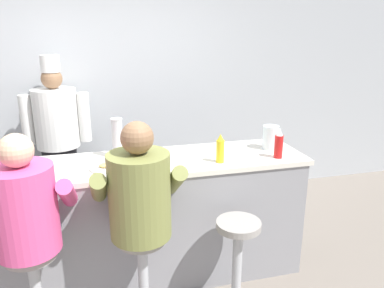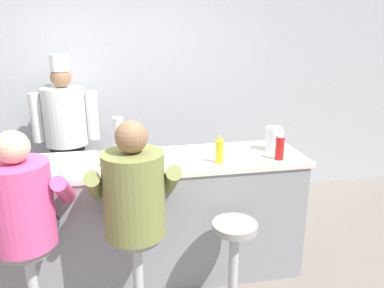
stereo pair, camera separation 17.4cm
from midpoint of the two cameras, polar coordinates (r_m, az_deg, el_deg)
wall_back at (r=4.41m, az=-14.47°, el=7.83°), size 10.00×0.06×2.70m
diner_counter at (r=3.17m, az=-12.96°, el=-11.74°), size 3.08×0.66×1.03m
ketchup_bottle_red at (r=3.03m, az=11.48°, el=-0.06°), size 0.07×0.07×0.24m
mustard_bottle_yellow at (r=2.88m, az=2.60°, el=-0.81°), size 0.06×0.06×0.23m
hot_sauce_bottle_orange at (r=2.74m, az=-7.42°, el=-2.87°), size 0.03×0.03×0.12m
water_pitcher_clear at (r=3.25m, az=10.39°, el=0.98°), size 0.16×0.14×0.20m
breakfast_plate at (r=2.85m, az=-14.66°, el=-3.49°), size 0.24×0.24×0.05m
cereal_bowl at (r=2.94m, az=-25.30°, el=-3.79°), size 0.14×0.14×0.05m
cup_stack_steel at (r=3.04m, az=-12.93°, el=0.87°), size 0.09×0.09×0.32m
diner_seated_pink at (r=2.56m, az=-25.75°, el=-9.70°), size 0.59×0.58×1.46m
diner_seated_olive at (r=2.50m, az=-10.03°, el=-8.44°), size 0.61×0.60×1.49m
empty_stool_round at (r=2.83m, az=5.14°, el=-16.00°), size 0.32×0.32×0.72m
cook_in_whites_near at (r=4.24m, az=-20.92°, el=1.66°), size 0.69×0.44×1.77m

